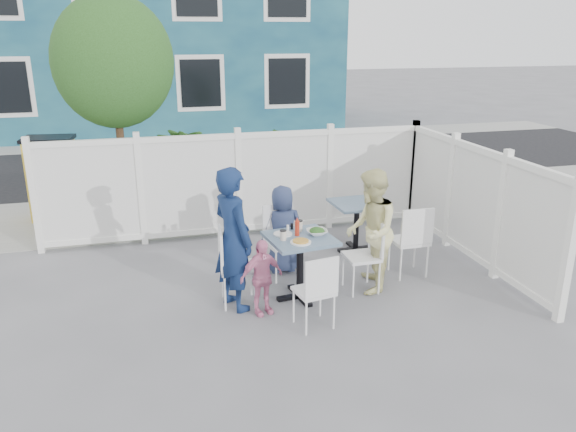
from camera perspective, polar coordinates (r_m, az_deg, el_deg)
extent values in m
plane|color=slate|center=(6.64, -2.06, -8.93)|extent=(80.00, 80.00, 0.00)
cube|color=gray|center=(10.12, -6.80, 0.71)|extent=(24.00, 2.60, 0.01)
cube|color=black|center=(13.67, -9.02, 5.22)|extent=(24.00, 5.00, 0.01)
cube|color=gray|center=(16.70, -10.16, 7.52)|extent=(24.00, 1.60, 0.01)
cube|color=navy|center=(19.78, -13.08, 17.71)|extent=(11.00, 6.00, 6.00)
cube|color=black|center=(16.94, -20.99, 12.23)|extent=(1.20, 0.04, 1.40)
cube|color=black|center=(17.00, -7.15, 13.28)|extent=(1.20, 0.04, 1.40)
cube|color=white|center=(8.57, -5.00, 3.23)|extent=(5.80, 0.04, 1.40)
cube|color=white|center=(8.41, -5.14, 8.10)|extent=(5.86, 0.08, 0.08)
cube|color=white|center=(8.80, -4.87, -1.55)|extent=(5.86, 0.08, 0.12)
cube|color=white|center=(7.98, 18.38, 1.21)|extent=(0.04, 3.60, 1.40)
cube|color=white|center=(7.81, 18.91, 6.40)|extent=(0.08, 3.66, 0.08)
cube|color=white|center=(8.22, 17.85, -3.86)|extent=(0.08, 3.66, 0.12)
cylinder|color=#382316|center=(9.26, -16.53, 6.09)|extent=(0.12, 0.12, 2.40)
ellipsoid|color=#204517|center=(9.09, -17.34, 14.74)|extent=(1.80, 1.62, 1.98)
cube|color=gold|center=(10.16, -22.74, 3.37)|extent=(0.78, 0.60, 1.34)
imported|color=#204517|center=(9.17, -10.00, 3.94)|extent=(1.16, 1.16, 1.62)
imported|color=#204517|center=(9.44, 1.97, 4.21)|extent=(1.48, 1.60, 1.49)
cube|color=#445A75|center=(6.50, 1.24, -2.31)|extent=(0.82, 0.82, 0.04)
cylinder|color=black|center=(6.64, 1.22, -5.34)|extent=(0.08, 0.08, 0.71)
cube|color=black|center=(6.79, 1.20, -8.08)|extent=(0.58, 0.16, 0.04)
cube|color=black|center=(6.79, 1.20, -8.08)|extent=(0.16, 0.58, 0.04)
cube|color=#445A75|center=(8.02, 7.04, 1.24)|extent=(0.72, 0.72, 0.04)
cylinder|color=black|center=(8.13, 6.95, -1.13)|extent=(0.08, 0.08, 0.66)
cube|color=black|center=(8.24, 6.86, -3.31)|extent=(0.54, 0.10, 0.04)
cube|color=black|center=(8.24, 6.86, -3.31)|extent=(0.10, 0.54, 0.04)
cube|color=white|center=(6.50, -5.11, -5.23)|extent=(0.43, 0.45, 0.04)
cube|color=white|center=(6.39, -6.86, -3.29)|extent=(0.06, 0.42, 0.45)
cylinder|color=white|center=(6.77, -3.76, -6.28)|extent=(0.02, 0.02, 0.45)
cylinder|color=white|center=(6.45, -3.38, -7.59)|extent=(0.02, 0.02, 0.45)
cylinder|color=white|center=(6.75, -6.64, -6.47)|extent=(0.02, 0.02, 0.45)
cylinder|color=white|center=(6.42, -6.41, -7.79)|extent=(0.02, 0.02, 0.45)
cube|color=white|center=(6.86, 7.47, -4.13)|extent=(0.39, 0.41, 0.04)
cube|color=white|center=(6.84, 8.99, -2.07)|extent=(0.03, 0.41, 0.44)
cylinder|color=white|center=(6.74, 6.66, -6.54)|extent=(0.02, 0.02, 0.44)
cylinder|color=white|center=(7.04, 5.61, -5.40)|extent=(0.02, 0.02, 0.44)
cylinder|color=white|center=(6.86, 9.24, -6.19)|extent=(0.02, 0.02, 0.44)
cylinder|color=white|center=(7.16, 8.09, -5.09)|extent=(0.02, 0.02, 0.44)
cube|color=white|center=(7.18, -0.42, -2.81)|extent=(0.48, 0.46, 0.04)
cube|color=white|center=(7.26, -1.02, -0.46)|extent=(0.42, 0.10, 0.45)
cylinder|color=white|center=(7.19, 1.45, -4.72)|extent=(0.02, 0.02, 0.45)
cylinder|color=white|center=(7.06, -1.22, -5.18)|extent=(0.02, 0.02, 0.45)
cylinder|color=white|center=(7.48, 0.33, -3.79)|extent=(0.02, 0.02, 0.45)
cylinder|color=white|center=(7.35, -2.24, -4.21)|extent=(0.02, 0.02, 0.45)
cube|color=white|center=(6.01, 2.64, -7.63)|extent=(0.44, 0.42, 0.04)
cube|color=white|center=(5.78, 3.46, -6.27)|extent=(0.38, 0.09, 0.41)
cylinder|color=white|center=(6.16, 0.57, -9.06)|extent=(0.02, 0.02, 0.41)
cylinder|color=white|center=(6.29, 3.30, -8.47)|extent=(0.02, 0.02, 0.41)
cylinder|color=white|center=(5.92, 1.87, -10.30)|extent=(0.02, 0.02, 0.41)
cylinder|color=white|center=(6.05, 4.69, -9.65)|extent=(0.02, 0.02, 0.41)
cube|color=white|center=(7.41, 12.20, -2.48)|extent=(0.43, 0.41, 0.04)
cube|color=white|center=(7.16, 13.03, -1.09)|extent=(0.43, 0.03, 0.46)
cylinder|color=white|center=(7.56, 10.23, -3.81)|extent=(0.02, 0.02, 0.46)
cylinder|color=white|center=(7.71, 12.73, -3.51)|extent=(0.02, 0.02, 0.46)
cylinder|color=white|center=(7.27, 11.38, -4.80)|extent=(0.02, 0.02, 0.46)
cylinder|color=white|center=(7.43, 13.96, -4.46)|extent=(0.02, 0.02, 0.46)
imported|color=#11234C|center=(6.29, -5.60, -2.34)|extent=(0.60, 0.71, 1.66)
imported|color=#D1C84B|center=(6.78, 8.39, -1.56)|extent=(0.79, 0.89, 1.51)
imported|color=navy|center=(7.30, -0.56, -1.37)|extent=(0.57, 0.38, 1.16)
imported|color=pink|center=(6.26, -2.71, -6.24)|extent=(0.55, 0.34, 0.88)
cylinder|color=white|center=(6.31, 1.30, -2.68)|extent=(0.24, 0.24, 0.01)
cylinder|color=white|center=(6.56, -0.52, -1.83)|extent=(0.22, 0.22, 0.02)
imported|color=white|center=(6.56, 2.96, -1.65)|extent=(0.24, 0.24, 0.06)
cylinder|color=beige|center=(6.38, -0.49, -1.99)|extent=(0.07, 0.07, 0.11)
cylinder|color=beige|center=(6.66, 1.13, -1.03)|extent=(0.08, 0.08, 0.12)
cylinder|color=#AC2615|center=(6.51, 0.94, -1.27)|extent=(0.05, 0.05, 0.17)
cylinder|color=white|center=(6.69, -0.01, -1.20)|extent=(0.03, 0.03, 0.07)
cylinder|color=black|center=(6.73, 0.39, -1.05)|extent=(0.03, 0.03, 0.07)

